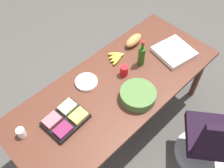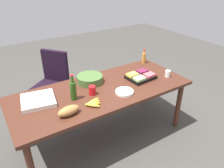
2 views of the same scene
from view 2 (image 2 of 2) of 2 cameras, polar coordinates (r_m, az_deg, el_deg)
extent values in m
plane|color=#42403B|center=(3.18, -2.34, -13.42)|extent=(10.00, 10.00, 0.00)
cube|color=#492519|center=(2.74, -2.64, -1.71)|extent=(2.25, 0.94, 0.04)
cylinder|color=#492519|center=(3.28, 16.90, -5.33)|extent=(0.07, 0.07, 0.73)
cylinder|color=#492519|center=(3.01, -23.93, -10.18)|extent=(0.07, 0.07, 0.73)
cylinder|color=#492519|center=(3.72, 8.36, -0.01)|extent=(0.07, 0.07, 0.73)
cylinder|color=gray|center=(3.73, -15.05, -6.86)|extent=(0.56, 0.56, 0.05)
cylinder|color=gray|center=(3.61, -15.49, -3.96)|extent=(0.06, 0.06, 0.40)
cube|color=black|center=(3.51, -15.90, -1.23)|extent=(0.67, 0.67, 0.09)
cube|color=black|center=(3.54, -14.57, 4.60)|extent=(0.31, 0.38, 0.50)
cube|color=silver|center=(2.59, -18.69, -4.06)|extent=(0.42, 0.42, 0.05)
cylinder|color=white|center=(3.11, 14.31, 2.64)|extent=(0.08, 0.08, 0.09)
cylinder|color=#244913|center=(2.51, -10.06, -1.80)|extent=(0.08, 0.08, 0.21)
cylinder|color=#244913|center=(2.44, -10.36, 1.23)|extent=(0.04, 0.04, 0.08)
cylinder|color=red|center=(2.42, -10.45, 2.24)|extent=(0.04, 0.04, 0.01)
cube|color=black|center=(3.00, 7.50, 1.79)|extent=(0.38, 0.30, 0.04)
cube|color=#B5DE8E|center=(2.88, 7.19, 1.45)|extent=(0.15, 0.12, 0.03)
cube|color=#DA555D|center=(3.00, 9.72, 2.37)|extent=(0.15, 0.12, 0.03)
cube|color=yellow|center=(2.97, 5.36, 2.44)|extent=(0.15, 0.12, 0.03)
cube|color=maroon|center=(3.08, 7.88, 3.30)|extent=(0.15, 0.12, 0.03)
cylinder|color=#436430|center=(2.88, -5.80, 1.33)|extent=(0.39, 0.39, 0.09)
cylinder|color=white|center=(2.64, 3.29, -2.05)|extent=(0.23, 0.23, 0.03)
ellipsoid|color=yellow|center=(2.39, -5.10, -5.51)|extent=(0.14, 0.15, 0.04)
ellipsoid|color=yellow|center=(2.41, -5.04, -5.15)|extent=(0.17, 0.09, 0.04)
ellipsoid|color=gold|center=(2.43, -4.98, -4.80)|extent=(0.17, 0.05, 0.04)
ellipsoid|color=yellow|center=(2.45, -4.92, -4.46)|extent=(0.17, 0.08, 0.04)
ellipsoid|color=#A3713C|center=(2.29, -11.22, -6.86)|extent=(0.25, 0.13, 0.10)
cylinder|color=red|center=(2.60, -5.17, -1.65)|extent=(0.09, 0.09, 0.11)
cylinder|color=#C48131|center=(3.48, 8.29, 6.67)|extent=(0.07, 0.07, 0.16)
cylinder|color=#C48131|center=(3.44, 8.41, 8.33)|extent=(0.03, 0.03, 0.06)
cylinder|color=red|center=(3.43, 8.45, 8.90)|extent=(0.03, 0.03, 0.01)
camera|label=1|loc=(3.92, 4.35, 38.01)|focal=41.63mm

